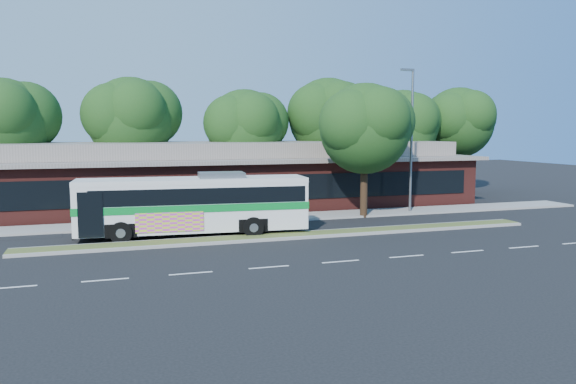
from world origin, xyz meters
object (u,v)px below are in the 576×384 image
at_px(transit_bus, 195,201).
at_px(sedan, 93,207).
at_px(lamp_post, 411,136).
at_px(sidewalk_tree, 370,127).

relative_size(transit_bus, sedan, 2.51).
bearing_deg(sedan, transit_bus, -158.50).
distance_m(lamp_post, sedan, 20.02).
bearing_deg(transit_bus, sidewalk_tree, 19.81).
distance_m(transit_bus, sedan, 9.09).
relative_size(lamp_post, sidewalk_tree, 1.12).
bearing_deg(lamp_post, transit_bus, -165.87).
bearing_deg(sedan, sidewalk_tree, -117.40).
xyz_separation_m(lamp_post, transit_bus, (-14.25, -3.59, -3.14)).
relative_size(lamp_post, transit_bus, 0.79).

